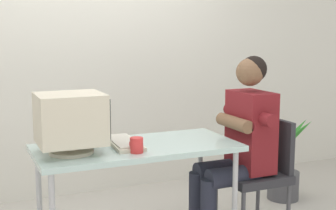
{
  "coord_description": "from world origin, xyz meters",
  "views": [
    {
      "loc": [
        -1.02,
        -2.84,
        1.48
      ],
      "look_at": [
        0.22,
        0.0,
        1.0
      ],
      "focal_mm": 50.95,
      "sensor_mm": 36.0,
      "label": 1
    }
  ],
  "objects_px": {
    "keyboard": "(123,143)",
    "office_chair": "(259,168)",
    "desk": "(137,154)",
    "desk_mug": "(136,145)",
    "potted_plant": "(284,165)",
    "crt_monitor": "(71,120)",
    "person_seated": "(239,141)"
  },
  "relations": [
    {
      "from": "crt_monitor",
      "to": "office_chair",
      "type": "distance_m",
      "value": 1.45
    },
    {
      "from": "keyboard",
      "to": "office_chair",
      "type": "relative_size",
      "value": 0.54
    },
    {
      "from": "office_chair",
      "to": "desk_mug",
      "type": "relative_size",
      "value": 9.04
    },
    {
      "from": "desk",
      "to": "office_chair",
      "type": "height_order",
      "value": "office_chair"
    },
    {
      "from": "office_chair",
      "to": "person_seated",
      "type": "relative_size",
      "value": 0.65
    },
    {
      "from": "crt_monitor",
      "to": "potted_plant",
      "type": "bearing_deg",
      "value": 14.59
    },
    {
      "from": "crt_monitor",
      "to": "person_seated",
      "type": "bearing_deg",
      "value": 0.5
    },
    {
      "from": "person_seated",
      "to": "desk_mug",
      "type": "height_order",
      "value": "person_seated"
    },
    {
      "from": "crt_monitor",
      "to": "person_seated",
      "type": "height_order",
      "value": "person_seated"
    },
    {
      "from": "desk",
      "to": "person_seated",
      "type": "height_order",
      "value": "person_seated"
    },
    {
      "from": "office_chair",
      "to": "desk_mug",
      "type": "xyz_separation_m",
      "value": [
        -1.01,
        -0.15,
        0.31
      ]
    },
    {
      "from": "keyboard",
      "to": "person_seated",
      "type": "height_order",
      "value": "person_seated"
    },
    {
      "from": "crt_monitor",
      "to": "keyboard",
      "type": "xyz_separation_m",
      "value": [
        0.35,
        0.07,
        -0.19
      ]
    },
    {
      "from": "potted_plant",
      "to": "keyboard",
      "type": "bearing_deg",
      "value": -164.84
    },
    {
      "from": "crt_monitor",
      "to": "keyboard",
      "type": "distance_m",
      "value": 0.41
    },
    {
      "from": "keyboard",
      "to": "potted_plant",
      "type": "bearing_deg",
      "value": 15.16
    },
    {
      "from": "crt_monitor",
      "to": "potted_plant",
      "type": "relative_size",
      "value": 0.52
    },
    {
      "from": "desk",
      "to": "crt_monitor",
      "type": "relative_size",
      "value": 3.26
    },
    {
      "from": "office_chair",
      "to": "desk_mug",
      "type": "distance_m",
      "value": 1.06
    },
    {
      "from": "keyboard",
      "to": "potted_plant",
      "type": "distance_m",
      "value": 1.75
    },
    {
      "from": "keyboard",
      "to": "person_seated",
      "type": "xyz_separation_m",
      "value": [
        0.84,
        -0.06,
        -0.05
      ]
    },
    {
      "from": "desk_mug",
      "to": "crt_monitor",
      "type": "bearing_deg",
      "value": 158.57
    },
    {
      "from": "person_seated",
      "to": "desk",
      "type": "bearing_deg",
      "value": 178.09
    },
    {
      "from": "office_chair",
      "to": "person_seated",
      "type": "bearing_deg",
      "value": 180.0
    },
    {
      "from": "potted_plant",
      "to": "desk",
      "type": "bearing_deg",
      "value": -162.8
    },
    {
      "from": "keyboard",
      "to": "potted_plant",
      "type": "xyz_separation_m",
      "value": [
        1.63,
        0.44,
        -0.45
      ]
    },
    {
      "from": "person_seated",
      "to": "potted_plant",
      "type": "height_order",
      "value": "person_seated"
    },
    {
      "from": "desk",
      "to": "desk_mug",
      "type": "distance_m",
      "value": 0.22
    },
    {
      "from": "crt_monitor",
      "to": "desk_mug",
      "type": "height_order",
      "value": "crt_monitor"
    },
    {
      "from": "desk",
      "to": "desk_mug",
      "type": "xyz_separation_m",
      "value": [
        -0.07,
        -0.18,
        0.11
      ]
    },
    {
      "from": "potted_plant",
      "to": "office_chair",
      "type": "bearing_deg",
      "value": -140.35
    },
    {
      "from": "keyboard",
      "to": "office_chair",
      "type": "xyz_separation_m",
      "value": [
        1.02,
        -0.06,
        -0.27
      ]
    }
  ]
}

